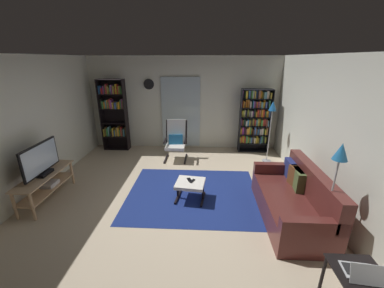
# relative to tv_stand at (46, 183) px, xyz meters

# --- Properties ---
(ground_plane) EXTENTS (7.02, 7.02, 0.00)m
(ground_plane) POSITION_rel_tv_stand_xyz_m (2.33, 0.09, -0.35)
(ground_plane) COLOR beige
(wall_back) EXTENTS (5.60, 0.06, 2.60)m
(wall_back) POSITION_rel_tv_stand_xyz_m (2.33, 2.99, 0.95)
(wall_back) COLOR silver
(wall_back) RESTS_ON ground
(wall_left) EXTENTS (0.06, 6.00, 2.60)m
(wall_left) POSITION_rel_tv_stand_xyz_m (-0.37, 0.09, 0.95)
(wall_left) COLOR silver
(wall_left) RESTS_ON ground
(wall_right) EXTENTS (0.06, 6.00, 2.60)m
(wall_right) POSITION_rel_tv_stand_xyz_m (5.03, 0.09, 0.95)
(wall_right) COLOR silver
(wall_right) RESTS_ON ground
(glass_door_panel) EXTENTS (1.10, 0.01, 2.00)m
(glass_door_panel) POSITION_rel_tv_stand_xyz_m (2.24, 2.93, 0.70)
(glass_door_panel) COLOR silver
(area_rug) EXTENTS (2.54, 2.09, 0.01)m
(area_rug) POSITION_rel_tv_stand_xyz_m (2.72, 0.31, -0.34)
(area_rug) COLOR navy
(area_rug) RESTS_ON ground
(tv_stand) EXTENTS (0.40, 1.32, 0.52)m
(tv_stand) POSITION_rel_tv_stand_xyz_m (0.00, 0.00, 0.00)
(tv_stand) COLOR tan
(tv_stand) RESTS_ON ground
(television) EXTENTS (0.20, 0.94, 0.59)m
(television) POSITION_rel_tv_stand_xyz_m (0.00, -0.01, 0.46)
(television) COLOR black
(television) RESTS_ON tv_stand
(bookshelf_near_tv) EXTENTS (0.72, 0.30, 2.00)m
(bookshelf_near_tv) POSITION_rel_tv_stand_xyz_m (0.36, 2.71, 0.73)
(bookshelf_near_tv) COLOR black
(bookshelf_near_tv) RESTS_ON ground
(bookshelf_near_sofa) EXTENTS (0.83, 0.30, 1.76)m
(bookshelf_near_sofa) POSITION_rel_tv_stand_xyz_m (4.32, 2.73, 0.61)
(bookshelf_near_sofa) COLOR black
(bookshelf_near_sofa) RESTS_ON ground
(leather_sofa) EXTENTS (0.85, 1.85, 0.88)m
(leather_sofa) POSITION_rel_tv_stand_xyz_m (4.41, -0.31, -0.03)
(leather_sofa) COLOR #552320
(leather_sofa) RESTS_ON ground
(lounge_armchair) EXTENTS (0.57, 0.65, 1.02)m
(lounge_armchair) POSITION_rel_tv_stand_xyz_m (2.19, 2.09, 0.19)
(lounge_armchair) COLOR black
(lounge_armchair) RESTS_ON ground
(ottoman) EXTENTS (0.57, 0.54, 0.36)m
(ottoman) POSITION_rel_tv_stand_xyz_m (2.68, 0.13, -0.05)
(ottoman) COLOR white
(ottoman) RESTS_ON ground
(tv_remote) EXTENTS (0.10, 0.15, 0.02)m
(tv_remote) POSITION_rel_tv_stand_xyz_m (2.71, 0.15, 0.03)
(tv_remote) COLOR black
(tv_remote) RESTS_ON ottoman
(cell_phone) EXTENTS (0.11, 0.15, 0.01)m
(cell_phone) POSITION_rel_tv_stand_xyz_m (2.65, 0.21, 0.02)
(cell_phone) COLOR black
(cell_phone) RESTS_ON ottoman
(floor_lamp_by_sofa) EXTENTS (0.22, 0.22, 1.54)m
(floor_lamp_by_sofa) POSITION_rel_tv_stand_xyz_m (4.62, -0.93, 0.88)
(floor_lamp_by_sofa) COLOR #A5A5AD
(floor_lamp_by_sofa) RESTS_ON ground
(floor_lamp_by_shelf) EXTENTS (0.22, 0.22, 1.57)m
(floor_lamp_by_shelf) POSITION_rel_tv_stand_xyz_m (4.56, 2.00, 0.91)
(floor_lamp_by_shelf) COLOR #A5A5AD
(floor_lamp_by_shelf) RESTS_ON ground
(side_table) EXTENTS (0.50, 0.50, 0.49)m
(side_table) POSITION_rel_tv_stand_xyz_m (4.51, -1.88, 0.05)
(side_table) COLOR black
(side_table) RESTS_ON ground
(laptop) EXTENTS (0.35, 0.31, 0.20)m
(laptop) POSITION_rel_tv_stand_xyz_m (4.50, -1.92, 0.20)
(laptop) COLOR #B7BABF
(laptop) RESTS_ON side_table
(wall_clock) EXTENTS (0.29, 0.03, 0.29)m
(wall_clock) POSITION_rel_tv_stand_xyz_m (1.37, 2.92, 1.50)
(wall_clock) COLOR silver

